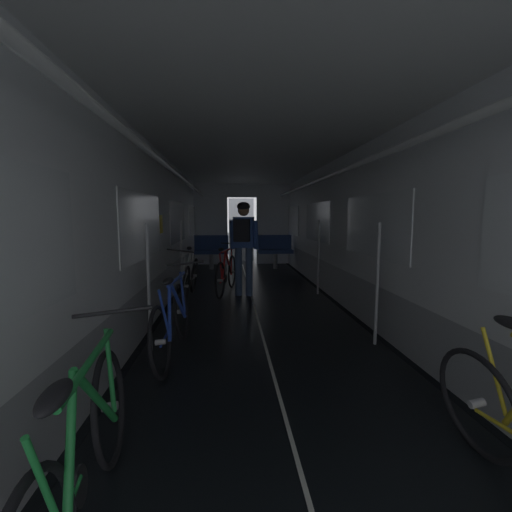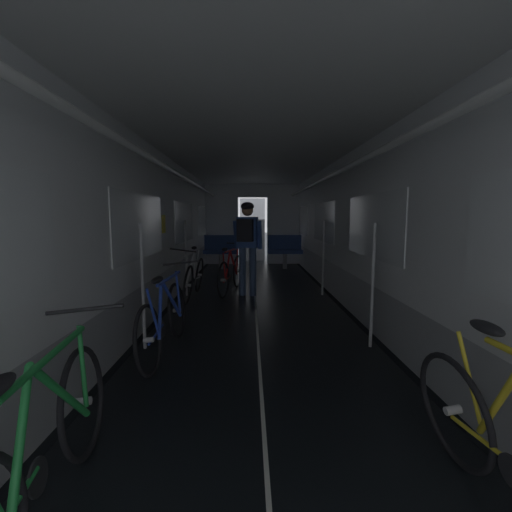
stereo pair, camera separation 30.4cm
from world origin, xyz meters
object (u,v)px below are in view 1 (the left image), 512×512
at_px(bicycle_blue, 172,320).
at_px(bicycle_green, 84,458).
at_px(bench_seat_far_right, 275,248).
at_px(bicycle_white, 190,277).
at_px(bench_seat_far_left, 211,249).
at_px(person_cyclist_aisle, 243,238).
at_px(bicycle_red_in_aisle, 226,273).

height_order(bicycle_blue, bicycle_green, bicycle_blue).
xyz_separation_m(bench_seat_far_right, bicycle_blue, (-1.90, -6.12, -0.19)).
xyz_separation_m(bicycle_blue, bicycle_white, (-0.11, 2.59, -0.00)).
height_order(bench_seat_far_left, bicycle_blue, bench_seat_far_left).
height_order(bench_seat_far_left, person_cyclist_aisle, person_cyclist_aisle).
bearing_deg(bicycle_white, bench_seat_far_right, 60.44).
distance_m(bench_seat_far_right, bicycle_red_in_aisle, 3.42).
distance_m(bench_seat_far_right, bicycle_white, 4.07).
height_order(bench_seat_far_right, bicycle_green, bench_seat_far_right).
bearing_deg(bench_seat_far_right, bench_seat_far_left, 180.00).
height_order(bicycle_blue, person_cyclist_aisle, person_cyclist_aisle).
bearing_deg(bicycle_white, bicycle_red_in_aisle, 32.11).
xyz_separation_m(bench_seat_far_right, person_cyclist_aisle, (-1.04, -3.39, 0.50)).
distance_m(bench_seat_far_left, bicycle_blue, 6.13).
distance_m(bicycle_green, bicycle_red_in_aisle, 5.12).
relative_size(bicycle_blue, person_cyclist_aisle, 0.98).
bearing_deg(person_cyclist_aisle, bench_seat_far_left, 102.66).
bearing_deg(person_cyclist_aisle, bench_seat_far_right, 73.00).
bearing_deg(bench_seat_far_left, bicycle_white, -93.31).
distance_m(bench_seat_far_left, person_cyclist_aisle, 3.51).
relative_size(bench_seat_far_right, bicycle_green, 0.58).
bearing_deg(bench_seat_far_left, bicycle_green, -91.10).
bearing_deg(bicycle_red_in_aisle, bench_seat_far_left, 98.05).
xyz_separation_m(person_cyclist_aisle, bicycle_red_in_aisle, (-0.32, 0.27, -0.69)).
xyz_separation_m(bicycle_green, bicycle_red_in_aisle, (0.60, 5.08, 0.00)).
height_order(bicycle_green, bicycle_red_in_aisle, bicycle_green).
xyz_separation_m(bench_seat_far_left, bicycle_red_in_aisle, (0.44, -3.13, -0.18)).
distance_m(bicycle_blue, bicycle_green, 2.09).
xyz_separation_m(bench_seat_far_right, bicycle_red_in_aisle, (-1.36, -3.13, -0.18)).
height_order(bicycle_white, bicycle_green, bicycle_white).
bearing_deg(bicycle_green, person_cyclist_aisle, 79.17).
distance_m(bench_seat_far_left, bench_seat_far_right, 1.80).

